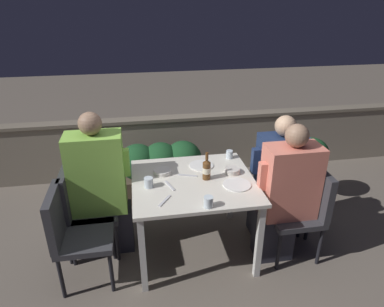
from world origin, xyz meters
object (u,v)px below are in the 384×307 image
chair_left_near (71,229)px  potted_plant (310,163)px  beer_bottle (207,169)px  person_green_blouse (102,186)px  chair_left_far (81,203)px  person_coral_top (285,195)px  chair_right_far (294,185)px  chair_right_near (305,205)px  person_navy_jumper (276,178)px

chair_left_near → potted_plant: chair_left_near is taller
chair_left_near → beer_bottle: beer_bottle is taller
beer_bottle → person_green_blouse: bearing=170.2°
chair_left_far → person_coral_top: size_ratio=0.67×
chair_left_near → chair_right_far: bearing=9.4°
chair_right_near → chair_right_far: bearing=80.6°
chair_left_far → beer_bottle: bearing=-8.1°
person_green_blouse → person_coral_top: size_ratio=1.06×
chair_right_near → beer_bottle: beer_bottle is taller
chair_left_near → potted_plant: (2.43, 0.81, -0.04)m
chair_right_near → beer_bottle: bearing=167.0°
chair_left_near → chair_left_far: (0.03, 0.36, 0.00)m
chair_left_far → person_navy_jumper: 1.80m
chair_right_far → potted_plant: 0.63m
chair_left_near → chair_right_near: size_ratio=1.00×
chair_left_far → chair_right_near: bearing=-10.2°
chair_right_near → potted_plant: 0.93m
chair_left_far → potted_plant: bearing=10.7°
chair_left_far → potted_plant: (2.40, 0.45, -0.04)m
beer_bottle → chair_left_far: bearing=171.9°
person_green_blouse → potted_plant: (2.21, 0.45, -0.20)m
chair_left_near → beer_bottle: size_ratio=3.44×
chair_left_near → person_coral_top: 1.78m
person_green_blouse → beer_bottle: person_green_blouse is taller
potted_plant → person_green_blouse: bearing=-168.4°
person_coral_top → person_navy_jumper: bearing=80.9°
chair_left_far → person_navy_jumper: (1.80, -0.02, 0.10)m
chair_left_near → beer_bottle: (1.13, 0.20, 0.33)m
chair_right_far → beer_bottle: (-0.90, -0.13, 0.33)m
person_coral_top → potted_plant: bearing=50.7°
chair_left_near → beer_bottle: bearing=10.3°
person_navy_jumper → person_coral_top: bearing=-99.1°
chair_right_near → chair_right_far: same height
chair_left_near → chair_right_far: 2.06m
chair_right_far → person_green_blouse: bearing=179.3°
person_navy_jumper → beer_bottle: bearing=-169.3°
person_green_blouse → person_navy_jumper: 1.60m
person_coral_top → potted_plant: (0.66, 0.81, -0.16)m
potted_plant → chair_right_near: bearing=-119.8°
chair_left_near → person_navy_jumper: 1.86m
chair_left_near → chair_right_far: (2.03, 0.34, 0.00)m
person_green_blouse → chair_left_near: bearing=-122.4°
person_coral_top → chair_right_far: 0.43m
person_navy_jumper → potted_plant: (0.61, 0.48, -0.14)m
chair_right_far → potted_plant: bearing=49.5°
chair_right_near → potted_plant: chair_right_near is taller
person_coral_top → beer_bottle: (-0.65, 0.20, 0.20)m
beer_bottle → potted_plant: size_ratio=0.32×
person_navy_jumper → chair_right_near: bearing=-66.4°
person_coral_top → chair_right_near: bearing=-0.0°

